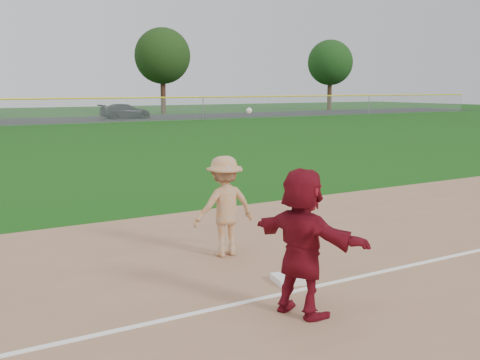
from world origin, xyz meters
TOP-DOWN VIEW (x-y plane):
  - ground at (0.00, 0.00)m, footprint 160.00×160.00m
  - foul_line at (0.00, -0.80)m, footprint 60.00×0.10m
  - first_base at (-0.32, -0.41)m, footprint 0.53×0.53m
  - base_runner at (-0.94, -1.53)m, footprint 0.97×1.87m
  - car_right at (14.68, 45.16)m, footprint 4.75×2.10m
  - first_base_play at (-0.40, 1.36)m, footprint 1.16×1.09m
  - tree_3 at (22.00, 52.80)m, footprint 6.00×6.00m
  - tree_4 at (44.00, 51.20)m, footprint 5.60×5.60m

SIDE VIEW (x-z plane):
  - ground at x=0.00m, z-range 0.00..0.00m
  - foul_line at x=0.00m, z-range 0.02..0.03m
  - first_base at x=-0.32m, z-range 0.02..0.12m
  - car_right at x=14.68m, z-range 0.01..1.37m
  - first_base_play at x=-0.40m, z-range -0.40..2.19m
  - base_runner at x=-0.94m, z-range 0.02..1.94m
  - tree_4 at x=44.00m, z-range 1.51..10.18m
  - tree_3 at x=22.00m, z-range 1.57..10.76m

